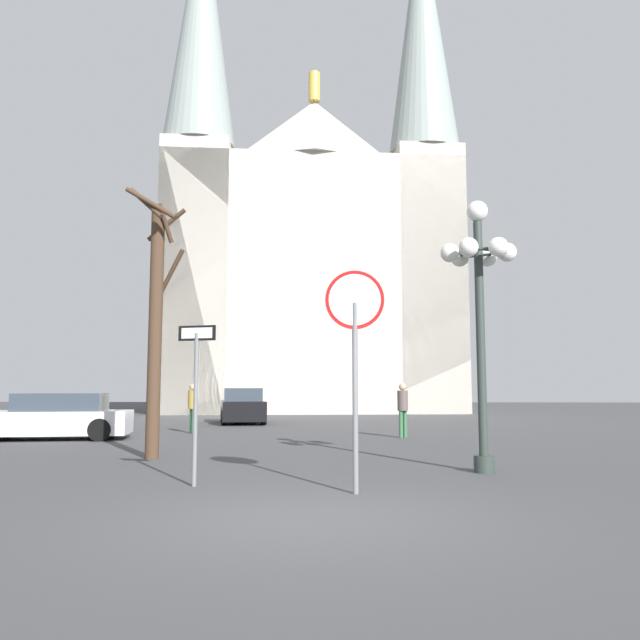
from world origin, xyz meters
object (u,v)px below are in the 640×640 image
Objects in this scene: one_way_arrow_sign at (196,385)px; bare_tree at (156,319)px; cathedral at (309,260)px; stop_sign at (355,333)px; street_lamp at (479,286)px; parked_car_near_black at (242,407)px; pedestrian_standing at (403,405)px; parked_car_far_white at (55,417)px; pedestrian_walking at (193,403)px.

bare_tree is (-1.84, 3.75, 1.45)m from one_way_arrow_sign.
cathedral is 13.62× the size of one_way_arrow_sign.
stop_sign is 3.48m from street_lamp.
parked_car_near_black is (-2.22, 17.30, -0.84)m from one_way_arrow_sign.
cathedral is 7.77× the size of parked_car_near_black.
pedestrian_standing is (1.51, 10.24, -1.30)m from stop_sign.
parked_car_far_white is at bearing 133.73° from stop_sign.
one_way_arrow_sign is at bearing -53.81° from parked_car_far_white.
one_way_arrow_sign reaches higher than pedestrian_standing.
stop_sign reaches higher than parked_car_far_white.
one_way_arrow_sign is 10.60m from parked_car_far_white.
street_lamp is 13.18m from parked_car_far_white.
pedestrian_walking is at bearing 114.31° from stop_sign.
stop_sign is 0.70× the size of parked_car_far_white.
cathedral is 30.92m from street_lamp.
parked_car_far_white is (-4.02, -8.78, -0.06)m from parked_car_near_black.
pedestrian_standing is at bearing 81.62° from stop_sign.
one_way_arrow_sign is 5.41m from street_lamp.
parked_car_near_black is at bearing 97.32° from one_way_arrow_sign.
pedestrian_walking is at bearing -97.13° from cathedral.
cathedral is at bearing 75.55° from parked_car_far_white.
stop_sign is 10.44m from pedestrian_standing.
bare_tree is 13.75m from parked_car_near_black.
street_lamp is (5.07, -29.77, -6.65)m from cathedral.
pedestrian_standing is (-0.79, 7.86, -2.37)m from street_lamp.
street_lamp is (2.30, 2.38, 1.07)m from stop_sign.
street_lamp is at bearing -16.39° from bare_tree.
street_lamp is 3.04× the size of pedestrian_walking.
bare_tree is 1.36× the size of parked_car_near_black.
bare_tree reaches higher than parked_car_near_black.
parked_car_far_white is 4.33m from pedestrian_walking.
pedestrian_standing is at bearing -78.95° from cathedral.
street_lamp is at bearing -50.97° from pedestrian_walking.
cathedral reaches higher than one_way_arrow_sign.
one_way_arrow_sign is 11.57m from pedestrian_walking.
stop_sign reaches higher than parked_car_near_black.
pedestrian_walking is at bearing 167.39° from pedestrian_standing.
stop_sign is (2.77, -32.15, -7.71)m from cathedral.
pedestrian_standing is at bearing -50.91° from parked_car_near_black.
street_lamp is at bearing -80.34° from cathedral.
cathedral is at bearing 94.92° from stop_sign.
pedestrian_walking is (-2.85, 11.20, -0.56)m from one_way_arrow_sign.
one_way_arrow_sign is 0.54× the size of parked_car_far_white.
pedestrian_standing is (4.28, -21.91, -9.02)m from cathedral.
bare_tree is (-1.54, -27.83, -7.02)m from cathedral.
parked_car_near_black is (-6.99, 15.50, -2.65)m from street_lamp.
parked_car_near_black is at bearing 65.41° from parked_car_far_white.
pedestrian_walking is (-5.32, 11.77, -1.31)m from stop_sign.
bare_tree is (-6.60, 1.94, -0.37)m from street_lamp.
one_way_arrow_sign is at bearing -82.68° from parked_car_near_black.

